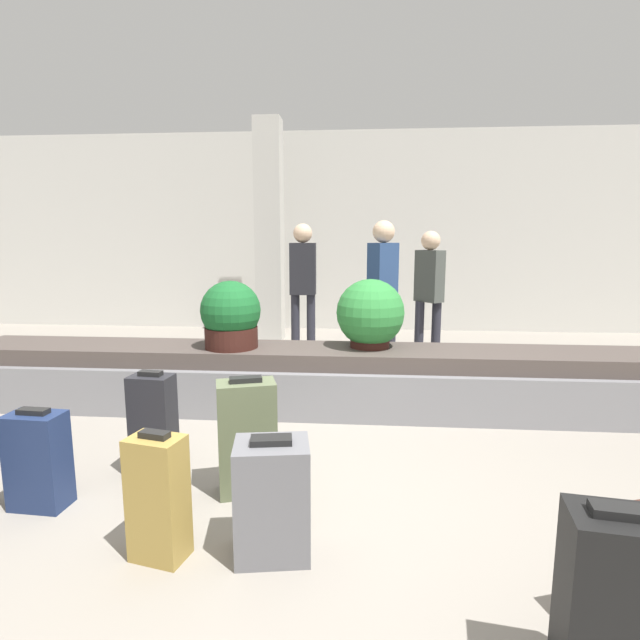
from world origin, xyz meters
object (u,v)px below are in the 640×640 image
suitcase_3 (606,611)px  potted_plant_0 (370,315)px  suitcase_8 (247,437)px  traveler_1 (303,279)px  suitcase_2 (158,498)px  suitcase_0 (272,499)px  traveler_2 (429,287)px  suitcase_7 (153,426)px  potted_plant_1 (231,316)px  suitcase_4 (38,460)px  traveler_0 (383,284)px  pillar (269,232)px

suitcase_3 → potted_plant_0: bearing=112.3°
suitcase_8 → traveler_1: bearing=73.9°
suitcase_2 → suitcase_3: suitcase_3 is taller
suitcase_0 → suitcase_8: (-0.25, 0.58, 0.06)m
suitcase_3 → traveler_2: (0.01, 4.48, 0.61)m
suitcase_7 → suitcase_8: 0.65m
suitcase_8 → potted_plant_1: potted_plant_1 is taller
potted_plant_1 → suitcase_7: bearing=-96.6°
potted_plant_0 → traveler_1: size_ratio=0.36×
suitcase_4 → suitcase_8: suitcase_8 is taller
traveler_0 → suitcase_0: bearing=31.7°
suitcase_8 → traveler_0: 2.92m
potted_plant_0 → pillar: bearing=115.8°
pillar → suitcase_0: pillar is taller
suitcase_0 → traveler_1: (-0.32, 4.02, 0.72)m
suitcase_8 → traveler_0: size_ratio=0.42×
suitcase_0 → suitcase_7: (-0.89, 0.72, 0.05)m
suitcase_8 → potted_plant_0: potted_plant_0 is taller
suitcase_8 → suitcase_7: bearing=150.2°
suitcase_4 → potted_plant_1: potted_plant_1 is taller
suitcase_4 → suitcase_7: (0.50, 0.40, 0.06)m
pillar → suitcase_2: 5.42m
potted_plant_1 → suitcase_4: bearing=-110.6°
traveler_1 → potted_plant_1: bearing=77.4°
suitcase_3 → potted_plant_1: (-1.94, 2.76, 0.49)m
pillar → traveler_1: 1.44m
pillar → traveler_2: pillar is taller
traveler_0 → suitcase_2: bearing=23.5°
suitcase_3 → suitcase_8: 1.93m
pillar → suitcase_2: size_ratio=5.05×
suitcase_0 → suitcase_4: suitcase_0 is taller
suitcase_7 → potted_plant_0: (1.38, 1.47, 0.51)m
potted_plant_0 → potted_plant_1: bearing=-174.5°
suitcase_4 → potted_plant_0: (1.89, 1.87, 0.56)m
suitcase_3 → potted_plant_1: size_ratio=1.18×
potted_plant_1 → pillar: bearing=94.0°
pillar → suitcase_0: 5.42m
suitcase_3 → suitcase_7: (-2.09, 1.41, -0.00)m
potted_plant_1 → traveler_1: size_ratio=0.35×
traveler_1 → pillar: bearing=-62.0°
suitcase_3 → suitcase_4: suitcase_3 is taller
suitcase_0 → suitcase_2: bearing=178.4°
suitcase_3 → suitcase_8: size_ratio=0.98×
suitcase_4 → traveler_1: 3.93m
potted_plant_0 → potted_plant_1: (-1.23, -0.12, -0.01)m
suitcase_0 → potted_plant_0: potted_plant_0 is taller
traveler_1 → traveler_2: traveler_1 is taller
suitcase_3 → traveler_2: size_ratio=0.44×
suitcase_3 → traveler_1: (-1.52, 4.71, 0.67)m
potted_plant_0 → suitcase_8: bearing=-114.9°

